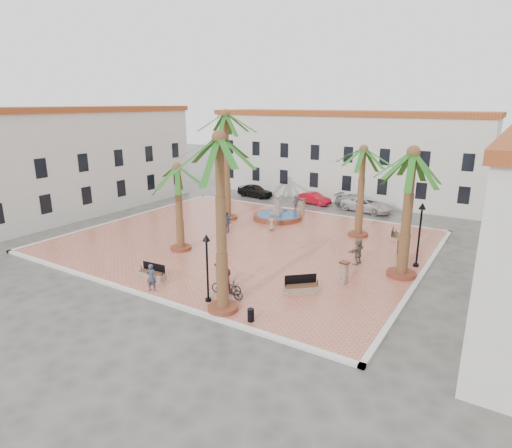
% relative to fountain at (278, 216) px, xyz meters
% --- Properties ---
extents(ground, '(120.00, 120.00, 0.00)m').
position_rel_fountain_xyz_m(ground, '(0.95, -6.81, -0.46)').
color(ground, '#56544F').
rests_on(ground, ground).
extents(plaza, '(26.00, 22.00, 0.15)m').
position_rel_fountain_xyz_m(plaza, '(0.95, -6.81, -0.38)').
color(plaza, '#D1725A').
rests_on(plaza, ground).
extents(kerb_n, '(26.30, 0.30, 0.16)m').
position_rel_fountain_xyz_m(kerb_n, '(0.95, 4.19, -0.38)').
color(kerb_n, silver).
rests_on(kerb_n, ground).
extents(kerb_s, '(26.30, 0.30, 0.16)m').
position_rel_fountain_xyz_m(kerb_s, '(0.95, -17.81, -0.38)').
color(kerb_s, silver).
rests_on(kerb_s, ground).
extents(kerb_e, '(0.30, 22.30, 0.16)m').
position_rel_fountain_xyz_m(kerb_e, '(13.95, -6.81, -0.38)').
color(kerb_e, silver).
rests_on(kerb_e, ground).
extents(kerb_w, '(0.30, 22.30, 0.16)m').
position_rel_fountain_xyz_m(kerb_w, '(-12.05, -6.81, -0.38)').
color(kerb_w, silver).
rests_on(kerb_w, ground).
extents(building_north, '(30.40, 7.40, 9.50)m').
position_rel_fountain_xyz_m(building_north, '(0.95, 13.19, 4.31)').
color(building_north, silver).
rests_on(building_north, ground).
extents(building_west, '(6.40, 24.40, 10.00)m').
position_rel_fountain_xyz_m(building_west, '(-18.05, -6.81, 4.56)').
color(building_west, silver).
rests_on(building_west, ground).
extents(fountain, '(4.38, 4.38, 2.26)m').
position_rel_fountain_xyz_m(fountain, '(0.00, 0.00, 0.00)').
color(fountain, brown).
rests_on(fountain, plaza).
extents(palm_nw, '(5.81, 5.81, 9.69)m').
position_rel_fountain_xyz_m(palm_nw, '(-3.91, -2.39, 7.98)').
color(palm_nw, brown).
rests_on(palm_nw, plaza).
extents(palm_sw, '(4.88, 4.88, 6.28)m').
position_rel_fountain_xyz_m(palm_sw, '(-1.80, -11.03, 4.87)').
color(palm_sw, brown).
rests_on(palm_sw, plaza).
extents(palm_s, '(5.10, 5.10, 9.03)m').
position_rel_fountain_xyz_m(palm_s, '(6.35, -16.98, 7.47)').
color(palm_s, brown).
rests_on(palm_s, plaza).
extents(palm_e, '(5.71, 5.71, 7.92)m').
position_rel_fountain_xyz_m(palm_e, '(12.93, -7.56, 6.30)').
color(palm_e, brown).
rests_on(palm_e, plaza).
extents(palm_ne, '(5.12, 5.12, 7.17)m').
position_rel_fountain_xyz_m(palm_ne, '(7.93, -1.05, 5.69)').
color(palm_ne, brown).
rests_on(palm_ne, plaza).
extents(bench_s, '(1.79, 0.67, 0.93)m').
position_rel_fountain_xyz_m(bench_s, '(0.33, -15.98, -0.05)').
color(bench_s, gray).
rests_on(bench_s, plaza).
extents(bench_se, '(1.83, 1.74, 1.02)m').
position_rel_fountain_xyz_m(bench_se, '(8.85, -13.04, -0.02)').
color(bench_se, gray).
rests_on(bench_se, plaza).
extents(bench_e, '(1.01, 1.92, 0.97)m').
position_rel_fountain_xyz_m(bench_e, '(12.09, -4.46, -0.03)').
color(bench_e, gray).
rests_on(bench_e, plaza).
extents(bench_ne, '(0.77, 1.69, 0.86)m').
position_rel_fountain_xyz_m(bench_ne, '(10.64, -0.45, -0.06)').
color(bench_ne, gray).
rests_on(bench_ne, plaza).
extents(lamppost_s, '(0.41, 0.41, 3.75)m').
position_rel_fountain_xyz_m(lamppost_s, '(5.06, -16.56, 2.23)').
color(lamppost_s, black).
rests_on(lamppost_s, plaza).
extents(lamppost_e, '(0.46, 0.46, 4.23)m').
position_rel_fountain_xyz_m(lamppost_e, '(13.35, -5.43, 2.56)').
color(lamppost_e, black).
rests_on(lamppost_e, plaza).
extents(bollard_se, '(0.59, 0.59, 1.43)m').
position_rel_fountain_xyz_m(bollard_se, '(4.49, -14.71, 0.43)').
color(bollard_se, gray).
rests_on(bollard_se, plaza).
extents(bollard_n, '(0.62, 0.62, 1.53)m').
position_rel_fountain_xyz_m(bollard_n, '(1.17, 2.54, 0.49)').
color(bollard_n, gray).
rests_on(bollard_n, plaza).
extents(bollard_e, '(0.58, 0.58, 1.37)m').
position_rel_fountain_xyz_m(bollard_e, '(10.37, -10.56, 0.40)').
color(bollard_e, gray).
rests_on(bollard_e, plaza).
extents(litter_bin, '(0.33, 0.33, 0.65)m').
position_rel_fountain_xyz_m(litter_bin, '(8.19, -17.21, 0.02)').
color(litter_bin, black).
rests_on(litter_bin, plaza).
extents(cyclist_a, '(0.68, 0.58, 1.59)m').
position_rel_fountain_xyz_m(cyclist_a, '(1.55, -17.21, 0.49)').
color(cyclist_a, '#353A4C').
rests_on(cyclist_a, plaza).
extents(bicycle_a, '(1.84, 1.04, 0.91)m').
position_rel_fountain_xyz_m(bicycle_a, '(5.38, -15.35, 0.15)').
color(bicycle_a, black).
rests_on(bicycle_a, plaza).
extents(cyclist_b, '(1.17, 1.13, 1.89)m').
position_rel_fountain_xyz_m(cyclist_b, '(5.22, -15.28, 0.64)').
color(cyclist_b, brown).
rests_on(cyclist_b, plaza).
extents(bicycle_b, '(1.55, 0.54, 0.91)m').
position_rel_fountain_xyz_m(bicycle_b, '(5.92, -15.71, 0.15)').
color(bicycle_b, black).
rests_on(bicycle_b, plaza).
extents(pedestrian_fountain_a, '(0.88, 0.74, 1.54)m').
position_rel_fountain_xyz_m(pedestrian_fountain_a, '(1.36, -3.42, 0.46)').
color(pedestrian_fountain_a, '#9D7F6A').
rests_on(pedestrian_fountain_a, plaza).
extents(pedestrian_fountain_b, '(1.09, 0.66, 1.74)m').
position_rel_fountain_xyz_m(pedestrian_fountain_b, '(-1.49, -5.82, 0.56)').
color(pedestrian_fountain_b, '#3A4863').
rests_on(pedestrian_fountain_b, plaza).
extents(pedestrian_north, '(0.93, 1.20, 1.63)m').
position_rel_fountain_xyz_m(pedestrian_north, '(0.02, 3.59, 0.51)').
color(pedestrian_north, '#4C4B50').
rests_on(pedestrian_north, plaza).
extents(pedestrian_east, '(0.86, 1.72, 1.78)m').
position_rel_fountain_xyz_m(pedestrian_east, '(9.97, -7.05, 0.58)').
color(pedestrian_east, '#6A5D54').
rests_on(pedestrian_east, plaza).
extents(car_black, '(4.37, 2.09, 1.44)m').
position_rel_fountain_xyz_m(car_black, '(-7.17, 7.46, 0.26)').
color(car_black, black).
rests_on(car_black, ground).
extents(car_red, '(3.87, 1.91, 1.22)m').
position_rel_fountain_xyz_m(car_red, '(0.02, 7.74, 0.15)').
color(car_red, '#B30D1D').
rests_on(car_red, ground).
extents(car_silver, '(4.94, 2.59, 1.37)m').
position_rel_fountain_xyz_m(car_silver, '(4.66, 8.18, 0.23)').
color(car_silver, '#95969D').
rests_on(car_silver, ground).
extents(car_white, '(5.35, 3.21, 1.39)m').
position_rel_fountain_xyz_m(car_white, '(5.79, 7.55, 0.24)').
color(car_white, silver).
rests_on(car_white, ground).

